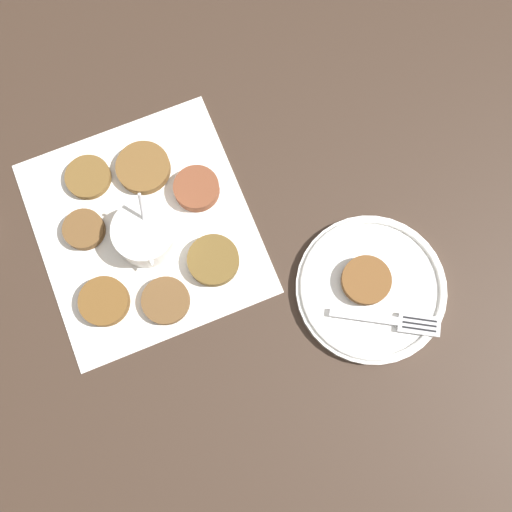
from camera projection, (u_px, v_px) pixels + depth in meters
name	position (u px, v px, depth m)	size (l,w,h in m)	color
ground_plane	(159.00, 224.00, 0.93)	(4.00, 4.00, 0.00)	#38281E
napkin	(145.00, 229.00, 0.92)	(0.38, 0.36, 0.00)	white
sauce_bowl	(146.00, 235.00, 0.90)	(0.10, 0.10, 0.10)	white
fritter_0	(213.00, 260.00, 0.90)	(0.08, 0.08, 0.02)	brown
fritter_1	(104.00, 301.00, 0.89)	(0.07, 0.07, 0.02)	brown
fritter_2	(143.00, 168.00, 0.94)	(0.08, 0.08, 0.02)	brown
fritter_3	(84.00, 229.00, 0.91)	(0.06, 0.06, 0.02)	brown
fritter_4	(197.00, 189.00, 0.93)	(0.07, 0.07, 0.02)	brown
fritter_5	(166.00, 301.00, 0.89)	(0.07, 0.07, 0.01)	brown
fritter_6	(88.00, 177.00, 0.94)	(0.07, 0.07, 0.01)	brown
serving_plate	(371.00, 289.00, 0.89)	(0.23, 0.23, 0.02)	white
fritter_on_plate	(366.00, 280.00, 0.88)	(0.07, 0.07, 0.01)	brown
fork	(397.00, 321.00, 0.87)	(0.09, 0.16, 0.00)	silver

